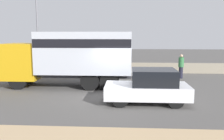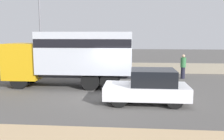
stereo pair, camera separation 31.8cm
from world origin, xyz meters
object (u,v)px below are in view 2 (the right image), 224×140
(box_truck, at_px, (74,54))
(car_hatchback, at_px, (148,87))
(pedestrian, at_px, (183,66))
(street_lamp, at_px, (40,28))

(box_truck, distance_m, car_hatchback, 5.52)
(box_truck, height_order, car_hatchback, box_truck)
(car_hatchback, relative_size, pedestrian, 2.21)
(street_lamp, relative_size, pedestrian, 3.61)
(street_lamp, relative_size, box_truck, 0.83)
(street_lamp, relative_size, car_hatchback, 1.63)
(car_hatchback, height_order, pedestrian, pedestrian)
(car_hatchback, xyz_separation_m, pedestrian, (2.84, 6.66, 0.12))
(street_lamp, bearing_deg, pedestrian, -10.61)
(street_lamp, xyz_separation_m, pedestrian, (11.13, -2.09, -2.76))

